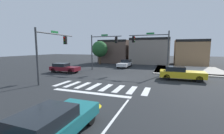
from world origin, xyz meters
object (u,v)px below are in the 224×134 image
Objects in this scene: traffic_signal_northeast at (153,44)px; traffic_signal_northwest at (102,45)px; car_maroon at (64,68)px; roadside_tree at (100,49)px; car_yellow at (180,73)px; car_white at (125,63)px; traffic_signal_southwest at (52,45)px; car_teal at (51,125)px.

traffic_signal_northeast is 1.04× the size of traffic_signal_northwest.
roadside_tree is at bearing 90.13° from car_maroon.
car_yellow is (3.53, -4.21, -3.35)m from traffic_signal_northeast.
traffic_signal_northwest is at bearing -62.83° from roadside_tree.
car_yellow reaches higher than car_white.
traffic_signal_northeast is at bearing -45.01° from traffic_signal_southwest.
car_maroon is (-12.15, -4.40, -3.40)m from traffic_signal_northeast.
car_teal is at bearing -111.38° from car_yellow.
car_white is 0.92× the size of roadside_tree.
roadside_tree is at bearing 20.94° from car_teal.
traffic_signal_northeast is 8.06m from car_white.
traffic_signal_northeast is 1.29× the size of car_teal.
car_yellow is 0.99× the size of car_white.
traffic_signal_northeast is 1.03× the size of traffic_signal_southwest.
car_white is (-5.38, 4.92, -3.42)m from traffic_signal_northeast.
traffic_signal_southwest is 14.50m from car_yellow.
traffic_signal_northeast is 13.37m from car_maroon.
traffic_signal_southwest is 1.26× the size of car_teal.
traffic_signal_southwest reaches higher than car_maroon.
traffic_signal_northwest is at bearing -24.25° from car_white.
car_white is at bearing -42.46° from traffic_signal_northeast.
car_white is 8.04m from roadside_tree.
car_white is at bearing -26.22° from roadside_tree.
traffic_signal_northeast is 18.76m from car_teal.
roadside_tree reaches higher than car_maroon.
traffic_signal_southwest reaches higher than car_yellow.
car_teal is 0.89× the size of roadside_tree.
traffic_signal_northeast reaches higher than traffic_signal_northwest.
traffic_signal_southwest is 1.24× the size of car_yellow.
traffic_signal_northeast is at bearing 2.57° from traffic_signal_northwest.
traffic_signal_southwest reaches higher than roadside_tree.
traffic_signal_northwest is at bearing 161.11° from car_yellow.
roadside_tree reaches higher than car_yellow.
car_maroon is (-10.16, 13.94, 0.03)m from car_teal.
roadside_tree is at bearing 117.17° from traffic_signal_northwest.
car_teal is 17.25m from car_maroon.
traffic_signal_southwest is (-9.58, -9.58, -0.26)m from traffic_signal_northeast.
traffic_signal_northeast reaches higher than car_yellow.
car_yellow is (11.29, -3.86, -3.26)m from traffic_signal_northwest.
car_yellow is at bearing 44.29° from car_white.
car_maroon is 0.92× the size of car_yellow.
traffic_signal_northwest is 1.24× the size of car_teal.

